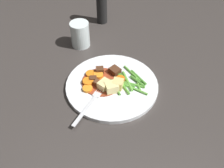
% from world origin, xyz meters
% --- Properties ---
extents(ground_plane, '(3.00, 3.00, 0.00)m').
position_xyz_m(ground_plane, '(0.00, 0.00, 0.00)').
color(ground_plane, '#383330').
extents(dinner_plate, '(0.28, 0.28, 0.01)m').
position_xyz_m(dinner_plate, '(0.00, 0.00, 0.01)').
color(dinner_plate, white).
rests_on(dinner_plate, ground_plane).
extents(stew_sauce, '(0.12, 0.12, 0.00)m').
position_xyz_m(stew_sauce, '(0.03, -0.01, 0.01)').
color(stew_sauce, '#93381E').
rests_on(stew_sauce, dinner_plate).
extents(carrot_slice_0, '(0.04, 0.04, 0.01)m').
position_xyz_m(carrot_slice_0, '(0.07, 0.03, 0.02)').
color(carrot_slice_0, orange).
rests_on(carrot_slice_0, dinner_plate).
extents(carrot_slice_1, '(0.03, 0.03, 0.01)m').
position_xyz_m(carrot_slice_1, '(-0.02, -0.01, 0.02)').
color(carrot_slice_1, orange).
rests_on(carrot_slice_1, dinner_plate).
extents(carrot_slice_2, '(0.03, 0.03, 0.01)m').
position_xyz_m(carrot_slice_2, '(0.07, -0.03, 0.02)').
color(carrot_slice_2, orange).
rests_on(carrot_slice_2, dinner_plate).
extents(carrot_slice_3, '(0.05, 0.05, 0.01)m').
position_xyz_m(carrot_slice_3, '(0.07, 0.00, 0.02)').
color(carrot_slice_3, orange).
rests_on(carrot_slice_3, dinner_plate).
extents(carrot_slice_4, '(0.03, 0.03, 0.01)m').
position_xyz_m(carrot_slice_4, '(0.04, -0.03, 0.02)').
color(carrot_slice_4, orange).
rests_on(carrot_slice_4, dinner_plate).
extents(potato_chunk_0, '(0.05, 0.04, 0.03)m').
position_xyz_m(potato_chunk_0, '(-0.00, 0.03, 0.03)').
color(potato_chunk_0, '#EAD68C').
rests_on(potato_chunk_0, dinner_plate).
extents(potato_chunk_1, '(0.04, 0.04, 0.02)m').
position_xyz_m(potato_chunk_1, '(0.02, 0.02, 0.03)').
color(potato_chunk_1, '#EAD68C').
rests_on(potato_chunk_1, dinner_plate).
extents(potato_chunk_2, '(0.04, 0.04, 0.03)m').
position_xyz_m(potato_chunk_2, '(-0.02, 0.01, 0.03)').
color(potato_chunk_2, '#E5CC7A').
rests_on(potato_chunk_2, dinner_plate).
extents(meat_chunk_0, '(0.02, 0.02, 0.02)m').
position_xyz_m(meat_chunk_0, '(0.06, -0.01, 0.02)').
color(meat_chunk_0, '#4C2B19').
rests_on(meat_chunk_0, dinner_plate).
extents(meat_chunk_1, '(0.03, 0.02, 0.02)m').
position_xyz_m(meat_chunk_1, '(0.04, -0.05, 0.02)').
color(meat_chunk_1, '#4C2B19').
rests_on(meat_chunk_1, dinner_plate).
extents(meat_chunk_2, '(0.02, 0.02, 0.02)m').
position_xyz_m(meat_chunk_2, '(0.04, 0.01, 0.02)').
color(meat_chunk_2, '#56331E').
rests_on(meat_chunk_2, dinner_plate).
extents(meat_chunk_3, '(0.04, 0.04, 0.02)m').
position_xyz_m(meat_chunk_3, '(-0.01, -0.05, 0.02)').
color(meat_chunk_3, '#4C2B19').
rests_on(meat_chunk_3, dinner_plate).
extents(green_bean_0, '(0.04, 0.06, 0.01)m').
position_xyz_m(green_bean_0, '(-0.02, -0.04, 0.02)').
color(green_bean_0, '#4C8E33').
rests_on(green_bean_0, dinner_plate).
extents(green_bean_1, '(0.05, 0.05, 0.01)m').
position_xyz_m(green_bean_1, '(-0.08, -0.01, 0.02)').
color(green_bean_1, '#4C8E33').
rests_on(green_bean_1, dinner_plate).
extents(green_bean_2, '(0.08, 0.03, 0.01)m').
position_xyz_m(green_bean_2, '(-0.03, 0.00, 0.02)').
color(green_bean_2, '#4C8E33').
rests_on(green_bean_2, dinner_plate).
extents(green_bean_3, '(0.03, 0.06, 0.01)m').
position_xyz_m(green_bean_3, '(-0.01, 0.02, 0.02)').
color(green_bean_3, '#4C8E33').
rests_on(green_bean_3, dinner_plate).
extents(green_bean_4, '(0.04, 0.05, 0.01)m').
position_xyz_m(green_bean_4, '(-0.04, -0.02, 0.02)').
color(green_bean_4, '#4C8E33').
rests_on(green_bean_4, dinner_plate).
extents(green_bean_5, '(0.05, 0.06, 0.01)m').
position_xyz_m(green_bean_5, '(-0.08, -0.03, 0.02)').
color(green_bean_5, '#4C8E33').
rests_on(green_bean_5, dinner_plate).
extents(green_bean_6, '(0.02, 0.07, 0.01)m').
position_xyz_m(green_bean_6, '(-0.08, -0.01, 0.02)').
color(green_bean_6, '#66AD42').
rests_on(green_bean_6, dinner_plate).
extents(green_bean_7, '(0.03, 0.05, 0.01)m').
position_xyz_m(green_bean_7, '(-0.04, 0.02, 0.02)').
color(green_bean_7, '#599E38').
rests_on(green_bean_7, dinner_plate).
extents(green_bean_8, '(0.05, 0.07, 0.01)m').
position_xyz_m(green_bean_8, '(-0.06, -0.05, 0.02)').
color(green_bean_8, '#599E38').
rests_on(green_bean_8, dinner_plate).
extents(green_bean_9, '(0.04, 0.08, 0.01)m').
position_xyz_m(green_bean_9, '(-0.05, -0.01, 0.02)').
color(green_bean_9, '#66AD42').
rests_on(green_bean_9, dinner_plate).
extents(green_bean_10, '(0.07, 0.04, 0.01)m').
position_xyz_m(green_bean_10, '(-0.07, 0.02, 0.02)').
color(green_bean_10, '#66AD42').
rests_on(green_bean_10, dinner_plate).
extents(green_bean_11, '(0.08, 0.03, 0.01)m').
position_xyz_m(green_bean_11, '(-0.06, 0.00, 0.02)').
color(green_bean_11, '#599E38').
rests_on(green_bean_11, dinner_plate).
extents(fork, '(0.09, 0.17, 0.00)m').
position_xyz_m(fork, '(0.05, 0.07, 0.01)').
color(fork, silver).
rests_on(fork, dinner_plate).
extents(water_glass, '(0.07, 0.07, 0.09)m').
position_xyz_m(water_glass, '(0.12, -0.21, 0.04)').
color(water_glass, silver).
rests_on(water_glass, ground_plane).
extents(pepper_mill, '(0.04, 0.04, 0.16)m').
position_xyz_m(pepper_mill, '(0.06, -0.36, 0.08)').
color(pepper_mill, black).
rests_on(pepper_mill, ground_plane).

